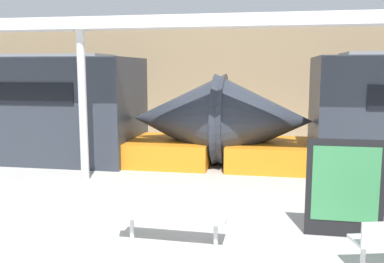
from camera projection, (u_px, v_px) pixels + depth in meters
The scene contains 5 objects.
station_wall at pixel (225, 75), 17.67m from camera, with size 56.00×0.20×5.00m, color #9E8460.
bench_near at pixel (172, 215), 6.75m from camera, with size 1.75×0.48×0.77m.
poster_board at pixel (345, 188), 7.00m from camera, with size 1.25×0.07×1.64m.
support_column_near at pixel (83, 106), 10.55m from camera, with size 0.20×0.20×3.70m, color silver.
canopy_beam at pixel (80, 24), 10.26m from camera, with size 28.00×0.60×0.28m, color silver.
Camera 1 is at (1.84, -5.42, 2.76)m, focal length 40.00 mm.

